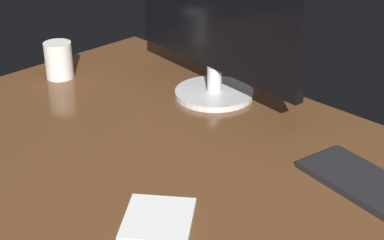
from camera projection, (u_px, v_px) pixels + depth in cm
name	position (u px, v px, depth cm)	size (l,w,h in cm)	color
desk	(201.00, 174.00, 116.18)	(140.00, 84.00, 2.00)	brown
monitor	(215.00, 19.00, 137.80)	(53.81, 19.21, 37.17)	silver
coffee_mug	(59.00, 60.00, 155.01)	(7.12, 7.12, 9.50)	silver
notepad	(158.00, 219.00, 100.61)	(12.66, 11.46, 1.02)	white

